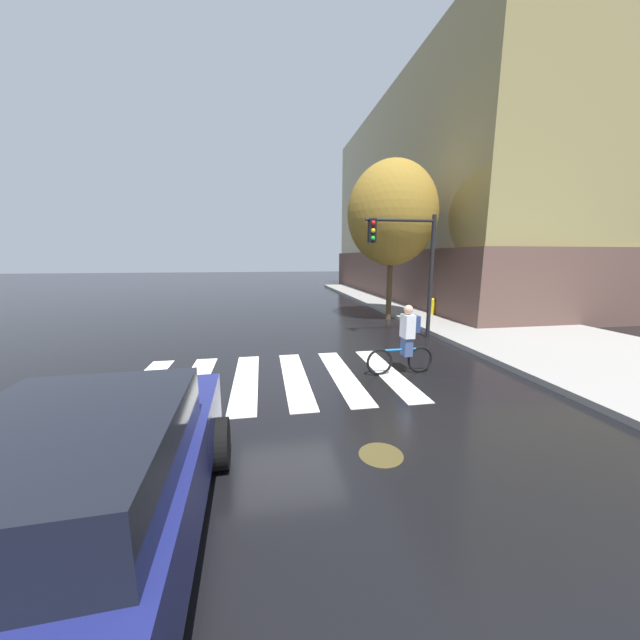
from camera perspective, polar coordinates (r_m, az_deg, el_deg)
name	(u,v)px	position (r m, az deg, el deg)	size (l,w,h in m)	color
ground_plane	(288,378)	(8.03, -5.48, -9.83)	(120.00, 120.00, 0.00)	black
sidewalk	(602,357)	(12.24, 40.19, -4.80)	(6.50, 50.00, 0.15)	gray
crosswalk_stripes	(271,379)	(8.01, -8.38, -9.90)	(6.24, 3.74, 0.01)	silver
manhole_cover	(381,455)	(5.26, 10.33, -21.61)	(0.64, 0.64, 0.01)	#473D1E
sedan_near	(80,501)	(3.71, -35.70, -23.73)	(2.29, 4.66, 1.59)	navy
cyclist	(406,340)	(8.33, 14.39, -3.29)	(1.71, 0.37, 1.69)	black
traffic_light_near	(409,255)	(11.85, 14.97, 10.57)	(2.47, 0.28, 4.20)	black
fire_hydrant	(433,307)	(16.56, 18.62, 2.19)	(0.33, 0.22, 0.78)	gold
street_tree_near	(392,214)	(15.62, 12.17, 17.26)	(3.88, 3.88, 6.91)	#4C3823
corner_building	(503,205)	(28.98, 28.76, 16.75)	(19.07, 23.33, 13.15)	brown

